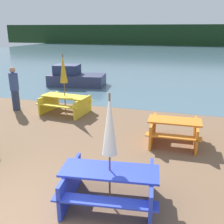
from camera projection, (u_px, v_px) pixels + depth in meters
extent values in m
cube|color=slate|center=(172.00, 55.00, 34.13)|extent=(60.00, 50.00, 0.00)
cube|color=#193319|center=(181.00, 35.00, 51.73)|extent=(80.00, 1.60, 4.00)
cube|color=blue|center=(110.00, 171.00, 5.03)|extent=(1.97, 0.95, 0.04)
cube|color=blue|center=(105.00, 202.00, 4.60)|extent=(1.91, 0.54, 0.04)
cube|color=blue|center=(114.00, 170.00, 5.63)|extent=(1.91, 0.54, 0.04)
cube|color=blue|center=(70.00, 184.00, 5.26)|extent=(0.26, 1.38, 0.70)
cube|color=blue|center=(151.00, 191.00, 5.02)|extent=(0.26, 1.38, 0.70)
cube|color=orange|center=(175.00, 121.00, 7.73)|extent=(1.57, 0.76, 0.04)
cube|color=orange|center=(173.00, 137.00, 7.31)|extent=(1.55, 0.34, 0.04)
cube|color=orange|center=(175.00, 123.00, 8.33)|extent=(1.55, 0.34, 0.04)
cube|color=orange|center=(153.00, 130.00, 8.00)|extent=(0.12, 1.38, 0.70)
cube|color=orange|center=(196.00, 134.00, 7.69)|extent=(0.12, 1.38, 0.70)
cube|color=yellow|center=(65.00, 96.00, 10.56)|extent=(1.94, 0.87, 0.04)
cube|color=yellow|center=(58.00, 106.00, 10.15)|extent=(1.90, 0.45, 0.04)
cube|color=yellow|center=(72.00, 99.00, 11.12)|extent=(1.90, 0.45, 0.04)
cube|color=yellow|center=(49.00, 103.00, 10.96)|extent=(0.20, 1.38, 0.69)
cube|color=yellow|center=(83.00, 107.00, 10.38)|extent=(0.20, 1.38, 0.69)
cylinder|color=brown|center=(64.00, 84.00, 10.41)|extent=(0.04, 0.04, 2.39)
cone|color=gold|center=(63.00, 68.00, 10.21)|extent=(0.30, 0.30, 1.12)
cylinder|color=brown|center=(110.00, 152.00, 4.90)|extent=(0.04, 0.04, 2.26)
cone|color=white|center=(110.00, 124.00, 4.74)|extent=(0.28, 0.28, 1.18)
cube|color=#333856|center=(77.00, 80.00, 15.86)|extent=(3.50, 2.08, 0.67)
cube|color=navy|center=(67.00, 69.00, 15.76)|extent=(1.60, 1.33, 0.57)
cylinder|color=#283351|center=(16.00, 100.00, 11.08)|extent=(0.31, 0.31, 0.86)
cylinder|color=#334784|center=(14.00, 82.00, 10.84)|extent=(0.36, 0.36, 0.73)
sphere|color=tan|center=(12.00, 70.00, 10.69)|extent=(0.24, 0.24, 0.24)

